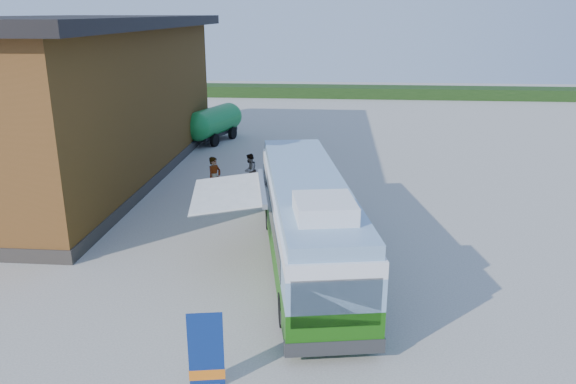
# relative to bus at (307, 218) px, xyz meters

# --- Properties ---
(ground) EXTENTS (100.00, 100.00, 0.00)m
(ground) POSITION_rel_bus_xyz_m (-0.99, -0.62, -1.59)
(ground) COLOR #BCB7AD
(ground) RESTS_ON ground
(barn) EXTENTS (9.60, 21.20, 7.50)m
(barn) POSITION_rel_bus_xyz_m (-11.49, 9.38, 2.00)
(barn) COLOR brown
(barn) RESTS_ON ground
(hedge) EXTENTS (40.00, 3.00, 1.00)m
(hedge) POSITION_rel_bus_xyz_m (7.01, 37.38, -1.09)
(hedge) COLOR #264419
(hedge) RESTS_ON ground
(bus) EXTENTS (4.13, 11.11, 3.34)m
(bus) POSITION_rel_bus_xyz_m (0.00, 0.00, 0.00)
(bus) COLOR #217413
(bus) RESTS_ON ground
(awning) EXTENTS (2.83, 3.95, 0.48)m
(awning) POSITION_rel_bus_xyz_m (-2.32, 0.14, 0.85)
(awning) COLOR white
(awning) RESTS_ON ground
(banner) EXTENTS (0.77, 0.27, 1.77)m
(banner) POSITION_rel_bus_xyz_m (-1.81, -6.24, -0.87)
(banner) COLOR navy
(banner) RESTS_ON ground
(picnic_table) EXTENTS (1.51, 1.41, 0.71)m
(picnic_table) POSITION_rel_bus_xyz_m (-0.09, 2.07, -1.06)
(picnic_table) COLOR #A67F4E
(picnic_table) RESTS_ON ground
(person_a) EXTENTS (0.74, 0.82, 1.88)m
(person_a) POSITION_rel_bus_xyz_m (-4.28, 6.24, -0.65)
(person_a) COLOR #999999
(person_a) RESTS_ON ground
(person_b) EXTENTS (0.75, 0.87, 1.56)m
(person_b) POSITION_rel_bus_xyz_m (-3.06, 8.15, -0.81)
(person_b) COLOR #999999
(person_b) RESTS_ON ground
(slurry_tanker) EXTENTS (2.86, 5.59, 2.14)m
(slurry_tanker) POSITION_rel_bus_xyz_m (-6.69, 17.37, -0.36)
(slurry_tanker) COLOR #178335
(slurry_tanker) RESTS_ON ground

